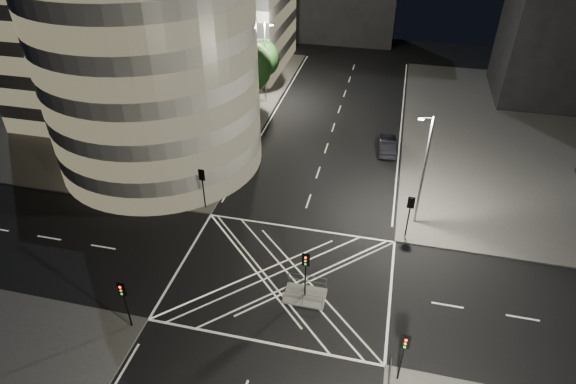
% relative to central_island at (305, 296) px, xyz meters
% --- Properties ---
extents(ground, '(120.00, 120.00, 0.00)m').
position_rel_central_island_xyz_m(ground, '(-2.00, 1.50, -0.07)').
color(ground, black).
rests_on(ground, ground).
extents(sidewalk_far_left, '(42.00, 42.00, 0.15)m').
position_rel_central_island_xyz_m(sidewalk_far_left, '(-31.00, 28.50, 0.00)').
color(sidewalk_far_left, '#4C4A47').
rests_on(sidewalk_far_left, ground).
extents(central_island, '(3.00, 2.00, 0.15)m').
position_rel_central_island_xyz_m(central_island, '(0.00, 0.00, 0.00)').
color(central_island, slate).
rests_on(central_island, ground).
extents(office_tower_curved, '(30.00, 29.00, 27.20)m').
position_rel_central_island_xyz_m(office_tower_curved, '(-22.74, 20.24, 12.58)').
color(office_tower_curved, '#999691').
rests_on(office_tower_curved, sidewalk_far_left).
extents(building_right_far, '(14.00, 12.00, 15.00)m').
position_rel_central_island_xyz_m(building_right_far, '(24.00, 41.50, 7.58)').
color(building_right_far, black).
rests_on(building_right_far, sidewalk_far_right).
extents(tree_a, '(3.78, 3.78, 6.21)m').
position_rel_central_island_xyz_m(tree_a, '(-12.50, 10.50, 4.10)').
color(tree_a, black).
rests_on(tree_a, sidewalk_far_left).
extents(tree_b, '(4.03, 4.03, 6.80)m').
position_rel_central_island_xyz_m(tree_b, '(-12.50, 16.50, 4.55)').
color(tree_b, black).
rests_on(tree_b, sidewalk_far_left).
extents(tree_c, '(4.47, 4.47, 7.21)m').
position_rel_central_island_xyz_m(tree_c, '(-12.50, 22.50, 4.70)').
color(tree_c, black).
rests_on(tree_c, sidewalk_far_left).
extents(tree_d, '(5.14, 5.14, 8.53)m').
position_rel_central_island_xyz_m(tree_d, '(-12.50, 28.50, 5.64)').
color(tree_d, black).
rests_on(tree_d, sidewalk_far_left).
extents(tree_e, '(4.03, 4.03, 6.79)m').
position_rel_central_island_xyz_m(tree_e, '(-12.50, 34.50, 4.53)').
color(tree_e, black).
rests_on(tree_e, sidewalk_far_left).
extents(traffic_signal_fl, '(0.55, 0.22, 4.00)m').
position_rel_central_island_xyz_m(traffic_signal_fl, '(-10.80, 8.30, 2.84)').
color(traffic_signal_fl, black).
rests_on(traffic_signal_fl, sidewalk_far_left).
extents(traffic_signal_nl, '(0.55, 0.22, 4.00)m').
position_rel_central_island_xyz_m(traffic_signal_nl, '(-10.80, -5.30, 2.84)').
color(traffic_signal_nl, black).
rests_on(traffic_signal_nl, sidewalk_near_left).
extents(traffic_signal_fr, '(0.55, 0.22, 4.00)m').
position_rel_central_island_xyz_m(traffic_signal_fr, '(6.80, 8.30, 2.84)').
color(traffic_signal_fr, black).
rests_on(traffic_signal_fr, sidewalk_far_right).
extents(traffic_signal_nr, '(0.55, 0.22, 4.00)m').
position_rel_central_island_xyz_m(traffic_signal_nr, '(6.80, -5.30, 2.84)').
color(traffic_signal_nr, black).
rests_on(traffic_signal_nr, sidewalk_near_right).
extents(traffic_signal_island, '(0.55, 0.22, 4.00)m').
position_rel_central_island_xyz_m(traffic_signal_island, '(0.00, 0.00, 2.84)').
color(traffic_signal_island, black).
rests_on(traffic_signal_island, central_island).
extents(street_lamp_left_near, '(1.25, 0.25, 10.00)m').
position_rel_central_island_xyz_m(street_lamp_left_near, '(-11.44, 13.50, 5.47)').
color(street_lamp_left_near, slate).
rests_on(street_lamp_left_near, sidewalk_far_left).
extents(street_lamp_left_far, '(1.25, 0.25, 10.00)m').
position_rel_central_island_xyz_m(street_lamp_left_far, '(-11.44, 31.50, 5.47)').
color(street_lamp_left_far, slate).
rests_on(street_lamp_left_far, sidewalk_far_left).
extents(street_lamp_right_far, '(1.25, 0.25, 10.00)m').
position_rel_central_island_xyz_m(street_lamp_right_far, '(7.44, 10.50, 5.47)').
color(street_lamp_right_far, slate).
rests_on(street_lamp_right_far, sidewalk_far_right).
extents(railing_island_south, '(2.80, 0.06, 1.10)m').
position_rel_central_island_xyz_m(railing_island_south, '(0.00, -0.90, 0.62)').
color(railing_island_south, slate).
rests_on(railing_island_south, central_island).
extents(railing_island_north, '(2.80, 0.06, 1.10)m').
position_rel_central_island_xyz_m(railing_island_north, '(0.00, 0.90, 0.62)').
color(railing_island_north, slate).
rests_on(railing_island_north, central_island).
extents(sedan, '(2.00, 4.96, 1.60)m').
position_rel_central_island_xyz_m(sedan, '(4.41, 22.27, 0.73)').
color(sedan, black).
rests_on(sedan, ground).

